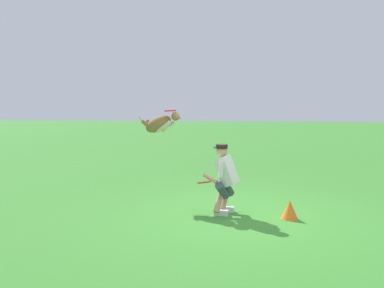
# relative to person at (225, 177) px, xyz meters

# --- Properties ---
(ground_plane) EXTENTS (60.00, 60.00, 0.00)m
(ground_plane) POSITION_rel_person_xyz_m (-0.24, 0.16, -0.70)
(ground_plane) COLOR #3C8930
(person) EXTENTS (0.69, 0.65, 1.29)m
(person) POSITION_rel_person_xyz_m (0.00, 0.00, 0.00)
(person) COLOR silver
(person) RESTS_ON ground_plane
(dog) EXTENTS (0.99, 0.53, 0.54)m
(dog) POSITION_rel_person_xyz_m (1.36, -0.95, 0.91)
(dog) COLOR olive
(frisbee_flying) EXTENTS (0.28, 0.28, 0.04)m
(frisbee_flying) POSITION_rel_person_xyz_m (1.13, -0.83, 1.19)
(frisbee_flying) COLOR red
(frisbee_held) EXTENTS (0.35, 0.35, 0.07)m
(frisbee_held) POSITION_rel_person_xyz_m (0.37, 0.11, -0.09)
(frisbee_held) COLOR red
(frisbee_held) RESTS_ON person
(training_cone) EXTENTS (0.30, 0.30, 0.34)m
(training_cone) POSITION_rel_person_xyz_m (-1.16, 0.21, -0.53)
(training_cone) COLOR orange
(training_cone) RESTS_ON ground_plane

